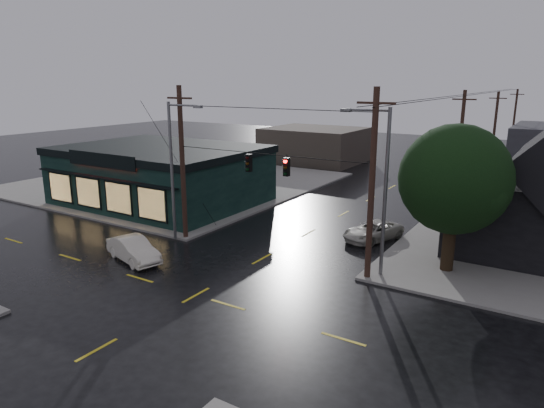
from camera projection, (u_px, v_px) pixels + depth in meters
The scene contains 15 objects.
ground_plane at pixel (196, 295), 24.24m from camera, with size 160.00×160.00×0.00m, color black.
sidewalk_nw at pixel (176, 182), 50.94m from camera, with size 28.00×28.00×0.15m, color gray.
pizza_shop at pixel (161, 174), 41.95m from camera, with size 16.30×12.34×4.90m.
corner_tree at pixel (455, 180), 25.90m from camera, with size 5.94×5.94×8.13m.
utility_pole_nw at pixel (186, 239), 32.92m from camera, with size 2.00×0.32×10.15m, color black, non-canonical shape.
utility_pole_ne at pixel (367, 279), 26.23m from camera, with size 2.00×0.32×10.15m, color black, non-canonical shape.
utility_pole_far_a at pixel (455, 199), 43.87m from camera, with size 2.00×0.32×9.65m, color black, non-canonical shape.
utility_pole_far_b at pixel (490, 167), 60.29m from camera, with size 2.00×0.32×9.15m, color black, non-canonical shape.
utility_pole_far_c at pixel (511, 148), 76.70m from camera, with size 2.00×0.32×9.15m, color black, non-canonical shape.
span_signal_assembly at pixel (267, 164), 28.12m from camera, with size 13.00×0.48×1.23m.
streetlight_nw at pixel (175, 241), 32.50m from camera, with size 5.40×0.30×9.15m, color slate, non-canonical shape.
streetlight_ne at pixel (380, 277), 26.55m from camera, with size 5.40×0.30×9.15m, color slate, non-canonical shape.
bg_building_west at pixel (314, 145), 63.73m from camera, with size 12.00×10.00×4.40m, color #3E352D.
sedan_cream at pixel (133, 250), 28.69m from camera, with size 1.51×4.32×1.42m, color silver.
suv_silver at pixel (373, 231), 32.49m from camera, with size 2.07×4.49×1.25m, color #B2AFA4.
Camera 1 is at (15.11, -16.91, 10.43)m, focal length 32.00 mm.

